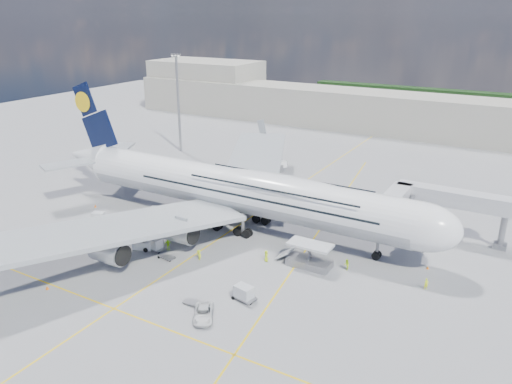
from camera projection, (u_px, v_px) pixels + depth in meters
The scene contains 31 objects.
ground at pixel (205, 248), 79.99m from camera, with size 300.00×300.00×0.00m, color gray.
taxi_line_main at pixel (205, 248), 79.98m from camera, with size 0.25×220.00×0.01m, color yellow.
taxi_line_cross at pixel (114, 309), 63.70m from camera, with size 120.00×0.25×0.01m, color yellow.
taxi_line_diag at pixel (310, 243), 81.56m from camera, with size 0.25×100.00×0.01m, color yellow.
airliner at pixel (239, 190), 85.65m from camera, with size 77.26×79.15×23.71m.
jet_bridge at pixel (429, 201), 80.71m from camera, with size 18.80×12.10×8.50m.
cargo_loader at pixel (309, 258), 74.03m from camera, with size 8.53×3.20×3.67m.
light_mast at pixel (178, 102), 130.84m from camera, with size 3.00×0.70×25.50m.
terminal at pixel (382, 112), 155.26m from camera, with size 180.00×16.00×12.00m, color #B2AD9E.
hangar at pixel (207, 85), 191.12m from camera, with size 40.00×22.00×18.00m, color #B2AD9E.
dolly_row_a at pixel (98, 217), 89.56m from camera, with size 3.22×2.35×1.83m.
dolly_row_b at pixel (155, 244), 78.97m from camera, with size 3.38×2.14×2.00m.
dolly_row_c at pixel (166, 257), 76.46m from camera, with size 2.90×1.89×0.39m.
dolly_back at pixel (156, 212), 91.44m from camera, with size 3.34×2.19×1.96m.
dolly_nose_far at pixel (193, 302), 64.59m from camera, with size 2.66×1.56×0.38m.
dolly_nose_near at pixel (244, 293), 65.28m from camera, with size 3.49×2.28×2.04m.
baggage_tug at pixel (143, 244), 79.33m from camera, with size 3.40×2.43×1.93m.
catering_truck_inner at pixel (223, 189), 99.77m from camera, with size 8.18×4.60×4.59m.
catering_truck_outer at pixel (273, 163), 118.67m from camera, with size 6.52×4.93×3.59m.
service_van at pixel (203, 314), 61.49m from camera, with size 2.27×4.93×1.37m, color silver.
crew_nose at pixel (426, 284), 67.88m from camera, with size 0.60×0.39×1.64m, color #E3F319.
crew_loader at pixel (347, 265), 72.92m from camera, with size 0.83×0.65×1.71m, color #B9EB18.
crew_wing at pixel (168, 244), 79.07m from camera, with size 1.12×0.46×1.90m, color #A3F91A.
crew_van at pixel (266, 256), 75.51m from camera, with size 0.86×0.56×1.75m, color #DCFF1A.
crew_tug at pixel (199, 255), 75.94m from camera, with size 1.06×0.61×1.64m, color #E6F619.
cone_nose at pixel (428, 267), 73.40m from camera, with size 0.41×0.41×0.52m.
cone_wing_left_inner at pixel (282, 192), 103.71m from camera, with size 0.50×0.50×0.64m.
cone_wing_left_outer at pixel (274, 168), 119.33m from camera, with size 0.46×0.46×0.59m.
cone_wing_right_inner at pixel (138, 227), 86.87m from camera, with size 0.44×0.44×0.57m.
cone_wing_right_outer at pixel (47, 287), 68.06m from camera, with size 0.44×0.44×0.56m.
cone_tail at pixel (95, 206), 96.42m from camera, with size 0.46×0.46×0.59m.
Camera 1 is at (43.07, -58.35, 35.87)m, focal length 35.00 mm.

